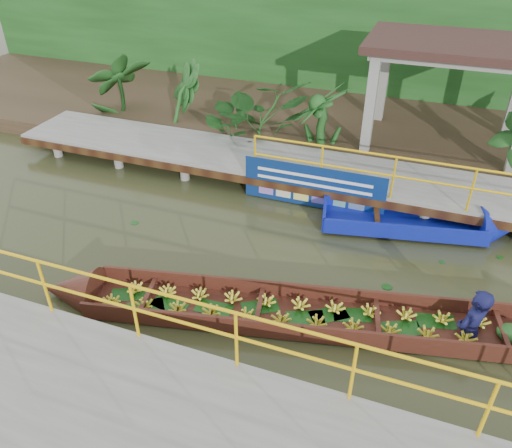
% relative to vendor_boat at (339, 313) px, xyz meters
% --- Properties ---
extents(ground, '(80.00, 80.00, 0.00)m').
position_rel_vendor_boat_xyz_m(ground, '(-1.88, 1.10, -0.25)').
color(ground, '#2F3319').
rests_on(ground, ground).
extents(land_strip, '(30.00, 8.00, 0.45)m').
position_rel_vendor_boat_xyz_m(land_strip, '(-1.88, 8.60, -0.03)').
color(land_strip, '#322619').
rests_on(land_strip, ground).
extents(far_dock, '(16.00, 2.06, 1.66)m').
position_rel_vendor_boat_xyz_m(far_dock, '(-1.86, 4.52, 0.22)').
color(far_dock, slate).
rests_on(far_dock, ground).
extents(pavilion, '(4.40, 3.00, 3.00)m').
position_rel_vendor_boat_xyz_m(pavilion, '(1.12, 7.40, 2.56)').
color(pavilion, slate).
rests_on(pavilion, ground).
extents(foliage_backdrop, '(30.00, 0.80, 4.00)m').
position_rel_vendor_boat_xyz_m(foliage_backdrop, '(-1.88, 11.10, 1.75)').
color(foliage_backdrop, '#163F14').
rests_on(foliage_backdrop, ground).
extents(vendor_boat, '(10.01, 3.03, 2.25)m').
position_rel_vendor_boat_xyz_m(vendor_boat, '(0.00, 0.00, 0.00)').
color(vendor_boat, '#36170E').
rests_on(vendor_boat, ground).
extents(moored_blue_boat, '(4.17, 1.81, 0.96)m').
position_rel_vendor_boat_xyz_m(moored_blue_boat, '(1.64, 3.57, -0.08)').
color(moored_blue_boat, '#0D1996').
rests_on(moored_blue_boat, ground).
extents(blue_banner, '(3.34, 0.04, 1.04)m').
position_rel_vendor_boat_xyz_m(blue_banner, '(-1.42, 3.58, 0.30)').
color(blue_banner, navy).
rests_on(blue_banner, ground).
extents(tropical_plants, '(14.26, 1.26, 1.58)m').
position_rel_vendor_boat_xyz_m(tropical_plants, '(-2.17, 6.40, 0.98)').
color(tropical_plants, '#163F14').
rests_on(tropical_plants, ground).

